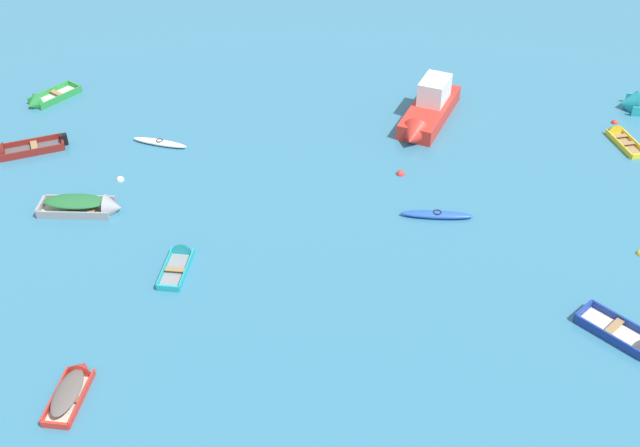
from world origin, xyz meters
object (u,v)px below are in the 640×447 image
at_px(rowboat_yellow_near_right, 618,135).
at_px(rowboat_grey_midfield_right, 90,206).
at_px(rowboat_turquoise_far_back, 181,257).
at_px(rowboat_green_back_row_right, 43,101).
at_px(rowboat_red_far_right, 73,385).
at_px(kayak_blue_foreground_center, 437,215).
at_px(kayak_white_cluster_inner, 160,143).
at_px(motor_launch_red_center, 428,111).
at_px(rowboat_maroon_back_row_left, 14,151).
at_px(mooring_buoy_midfield, 614,123).
at_px(mooring_buoy_near_foreground, 120,180).
at_px(mooring_buoy_far_field, 401,174).
at_px(rowboat_deep_blue_near_left, 638,342).

bearing_deg(rowboat_yellow_near_right, rowboat_grey_midfield_right, -157.10).
relative_size(rowboat_turquoise_far_back, rowboat_green_back_row_right, 0.86).
relative_size(rowboat_grey_midfield_right, rowboat_red_far_right, 1.37).
height_order(kayak_blue_foreground_center, rowboat_red_far_right, rowboat_red_far_right).
bearing_deg(rowboat_turquoise_far_back, kayak_white_cluster_inner, 113.45).
distance_m(motor_launch_red_center, rowboat_maroon_back_row_left, 21.08).
distance_m(rowboat_turquoise_far_back, rowboat_red_far_right, 7.39).
distance_m(mooring_buoy_midfield, mooring_buoy_near_foreground, 25.64).
xyz_separation_m(kayak_blue_foreground_center, rowboat_red_far_right, (-11.91, -11.76, 0.07)).
height_order(rowboat_turquoise_far_back, kayak_blue_foreground_center, rowboat_turquoise_far_back).
xyz_separation_m(mooring_buoy_far_field, mooring_buoy_near_foreground, (-13.09, -2.53, 0.00)).
bearing_deg(kayak_white_cluster_inner, rowboat_maroon_back_row_left, -164.10).
relative_size(rowboat_grey_midfield_right, mooring_buoy_near_foreground, 10.35).
relative_size(rowboat_turquoise_far_back, rowboat_deep_blue_near_left, 0.87).
bearing_deg(mooring_buoy_near_foreground, rowboat_green_back_row_right, 136.44).
bearing_deg(rowboat_deep_blue_near_left, rowboat_green_back_row_right, 154.54).
height_order(rowboat_grey_midfield_right, kayak_white_cluster_inner, rowboat_grey_midfield_right).
relative_size(kayak_white_cluster_inner, mooring_buoy_far_field, 7.19).
relative_size(rowboat_maroon_back_row_left, rowboat_yellow_near_right, 1.18).
relative_size(rowboat_turquoise_far_back, mooring_buoy_near_foreground, 7.66).
xyz_separation_m(kayak_blue_foreground_center, kayak_white_cluster_inner, (-14.06, 4.01, -0.01)).
distance_m(rowboat_grey_midfield_right, rowboat_red_far_right, 10.42).
bearing_deg(rowboat_green_back_row_right, rowboat_turquoise_far_back, -45.76).
xyz_separation_m(rowboat_turquoise_far_back, rowboat_deep_blue_near_left, (17.80, -2.18, 0.05)).
bearing_deg(rowboat_green_back_row_right, kayak_blue_foreground_center, -18.27).
bearing_deg(rowboat_deep_blue_near_left, mooring_buoy_near_foreground, 161.71).
relative_size(rowboat_turquoise_far_back, rowboat_yellow_near_right, 0.93).
distance_m(rowboat_grey_midfield_right, mooring_buoy_near_foreground, 2.64).
bearing_deg(kayak_white_cluster_inner, kayak_blue_foreground_center, -15.92).
xyz_separation_m(rowboat_turquoise_far_back, kayak_white_cluster_inner, (-3.71, 8.55, 0.01)).
bearing_deg(rowboat_maroon_back_row_left, kayak_white_cluster_inner, 15.90).
bearing_deg(rowboat_grey_midfield_right, rowboat_deep_blue_near_left, -11.90).
bearing_deg(rowboat_yellow_near_right, rowboat_red_far_right, -136.06).
bearing_deg(mooring_buoy_near_foreground, rowboat_turquoise_far_back, -48.75).
bearing_deg(rowboat_red_far_right, kayak_blue_foreground_center, 44.65).
bearing_deg(motor_launch_red_center, rowboat_turquoise_far_back, -126.45).
xyz_separation_m(kayak_white_cluster_inner, mooring_buoy_near_foreground, (-0.86, -3.34, -0.13)).
distance_m(rowboat_turquoise_far_back, rowboat_green_back_row_right, 16.38).
xyz_separation_m(kayak_blue_foreground_center, rowboat_deep_blue_near_left, (7.45, -6.72, 0.03)).
bearing_deg(mooring_buoy_near_foreground, kayak_blue_foreground_center, -2.57).
bearing_deg(rowboat_grey_midfield_right, motor_launch_red_center, 35.33).
bearing_deg(kayak_blue_foreground_center, rowboat_maroon_back_row_left, 174.38).
bearing_deg(rowboat_red_far_right, rowboat_yellow_near_right, 43.94).
xyz_separation_m(kayak_blue_foreground_center, mooring_buoy_midfield, (9.02, 9.84, -0.15)).
relative_size(rowboat_maroon_back_row_left, mooring_buoy_far_field, 8.63).
xyz_separation_m(rowboat_red_far_right, mooring_buoy_near_foreground, (-3.01, 12.43, -0.22)).
bearing_deg(rowboat_green_back_row_right, motor_launch_red_center, 3.23).
relative_size(rowboat_grey_midfield_right, rowboat_yellow_near_right, 1.26).
relative_size(motor_launch_red_center, rowboat_yellow_near_right, 2.11).
xyz_separation_m(rowboat_maroon_back_row_left, kayak_blue_foreground_center, (20.92, -2.06, -0.03)).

